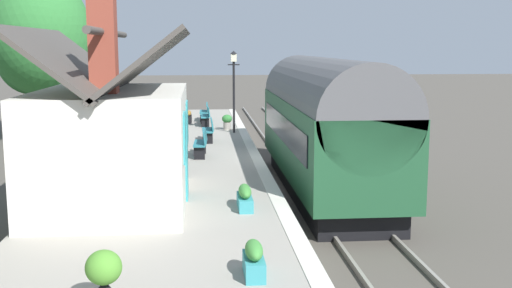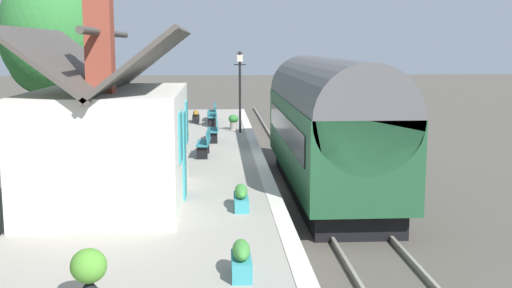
{
  "view_description": "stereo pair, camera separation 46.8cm",
  "coord_description": "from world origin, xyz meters",
  "px_view_note": "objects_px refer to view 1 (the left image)",
  "views": [
    {
      "loc": [
        -20.14,
        3.02,
        4.69
      ],
      "look_at": [
        -3.3,
        1.5,
        1.99
      ],
      "focal_mm": 43.41,
      "sensor_mm": 36.0,
      "label": 1
    },
    {
      "loc": [
        -20.18,
        2.56,
        4.69
      ],
      "look_at": [
        -3.3,
        1.5,
        1.99
      ],
      "focal_mm": 43.41,
      "sensor_mm": 36.0,
      "label": 2
    }
  ],
  "objects_px": {
    "bench_mid_platform": "(202,143)",
    "planter_edge_far": "(254,259)",
    "train": "(325,125)",
    "lamp_post_platform": "(234,75)",
    "planter_edge_near": "(161,113)",
    "bench_platform_end": "(209,129)",
    "planter_by_door": "(179,140)",
    "planter_bench_left": "(104,278)",
    "planter_under_sign": "(227,121)",
    "tree_distant": "(40,34)",
    "bench_near_building": "(206,115)",
    "station_building": "(113,141)",
    "planter_bench_right": "(188,117)",
    "bench_by_lamp": "(205,111)",
    "tree_mid_background": "(30,56)",
    "planter_corner_building": "(245,197)"
  },
  "relations": [
    {
      "from": "bench_near_building",
      "to": "planter_bench_left",
      "type": "relative_size",
      "value": 1.76
    },
    {
      "from": "lamp_post_platform",
      "to": "planter_bench_left",
      "type": "bearing_deg",
      "value": 170.83
    },
    {
      "from": "planter_corner_building",
      "to": "planter_under_sign",
      "type": "bearing_deg",
      "value": -0.78
    },
    {
      "from": "bench_by_lamp",
      "to": "lamp_post_platform",
      "type": "bearing_deg",
      "value": -164.85
    },
    {
      "from": "station_building",
      "to": "tree_distant",
      "type": "height_order",
      "value": "tree_distant"
    },
    {
      "from": "bench_platform_end",
      "to": "planter_bench_right",
      "type": "height_order",
      "value": "bench_platform_end"
    },
    {
      "from": "train",
      "to": "planter_edge_near",
      "type": "xyz_separation_m",
      "value": [
        10.84,
        5.79,
        -0.73
      ]
    },
    {
      "from": "bench_mid_platform",
      "to": "bench_near_building",
      "type": "height_order",
      "value": "same"
    },
    {
      "from": "bench_by_lamp",
      "to": "tree_mid_background",
      "type": "bearing_deg",
      "value": 71.34
    },
    {
      "from": "bench_near_building",
      "to": "planter_corner_building",
      "type": "bearing_deg",
      "value": -177.23
    },
    {
      "from": "bench_mid_platform",
      "to": "train",
      "type": "bearing_deg",
      "value": -110.97
    },
    {
      "from": "bench_near_building",
      "to": "tree_distant",
      "type": "bearing_deg",
      "value": 77.02
    },
    {
      "from": "bench_mid_platform",
      "to": "bench_near_building",
      "type": "distance_m",
      "value": 8.17
    },
    {
      "from": "station_building",
      "to": "lamp_post_platform",
      "type": "xyz_separation_m",
      "value": [
        11.68,
        -3.48,
        0.97
      ]
    },
    {
      "from": "bench_by_lamp",
      "to": "planter_corner_building",
      "type": "relative_size",
      "value": 1.36
    },
    {
      "from": "planter_by_door",
      "to": "lamp_post_platform",
      "type": "height_order",
      "value": "lamp_post_platform"
    },
    {
      "from": "station_building",
      "to": "planter_by_door",
      "type": "bearing_deg",
      "value": -9.65
    },
    {
      "from": "bench_mid_platform",
      "to": "planter_bench_left",
      "type": "height_order",
      "value": "bench_mid_platform"
    },
    {
      "from": "planter_edge_near",
      "to": "bench_platform_end",
      "type": "bearing_deg",
      "value": -160.06
    },
    {
      "from": "train",
      "to": "tree_distant",
      "type": "xyz_separation_m",
      "value": [
        11.45,
        11.44,
        3.0
      ]
    },
    {
      "from": "bench_by_lamp",
      "to": "bench_near_building",
      "type": "bearing_deg",
      "value": -179.16
    },
    {
      "from": "train",
      "to": "lamp_post_platform",
      "type": "bearing_deg",
      "value": 19.15
    },
    {
      "from": "bench_mid_platform",
      "to": "planter_by_door",
      "type": "distance_m",
      "value": 1.68
    },
    {
      "from": "bench_near_building",
      "to": "planter_by_door",
      "type": "height_order",
      "value": "bench_near_building"
    },
    {
      "from": "planter_by_door",
      "to": "planter_bench_left",
      "type": "distance_m",
      "value": 13.42
    },
    {
      "from": "planter_bench_right",
      "to": "planter_under_sign",
      "type": "height_order",
      "value": "planter_under_sign"
    },
    {
      "from": "planter_bench_right",
      "to": "planter_corner_building",
      "type": "xyz_separation_m",
      "value": [
        -16.3,
        -1.58,
        -0.02
      ]
    },
    {
      "from": "bench_platform_end",
      "to": "planter_under_sign",
      "type": "height_order",
      "value": "bench_platform_end"
    },
    {
      "from": "planter_bench_right",
      "to": "bench_near_building",
      "type": "bearing_deg",
      "value": -146.92
    },
    {
      "from": "bench_by_lamp",
      "to": "tree_mid_background",
      "type": "relative_size",
      "value": 0.23
    },
    {
      "from": "train",
      "to": "lamp_post_platform",
      "type": "height_order",
      "value": "lamp_post_platform"
    },
    {
      "from": "lamp_post_platform",
      "to": "tree_distant",
      "type": "relative_size",
      "value": 0.43
    },
    {
      "from": "bench_near_building",
      "to": "planter_corner_building",
      "type": "height_order",
      "value": "bench_near_building"
    },
    {
      "from": "bench_platform_end",
      "to": "bench_near_building",
      "type": "height_order",
      "value": "same"
    },
    {
      "from": "planter_edge_near",
      "to": "planter_under_sign",
      "type": "bearing_deg",
      "value": -130.84
    },
    {
      "from": "bench_near_building",
      "to": "lamp_post_platform",
      "type": "distance_m",
      "value": 3.38
    },
    {
      "from": "planter_edge_near",
      "to": "planter_bench_left",
      "type": "bearing_deg",
      "value": -178.78
    },
    {
      "from": "bench_near_building",
      "to": "planter_bench_right",
      "type": "distance_m",
      "value": 1.57
    },
    {
      "from": "bench_platform_end",
      "to": "station_building",
      "type": "bearing_deg",
      "value": 165.61
    },
    {
      "from": "planter_under_sign",
      "to": "tree_distant",
      "type": "distance_m",
      "value": 10.05
    },
    {
      "from": "bench_near_building",
      "to": "planter_edge_near",
      "type": "xyz_separation_m",
      "value": [
        1.18,
        2.13,
        0.02
      ]
    },
    {
      "from": "planter_bench_right",
      "to": "planter_by_door",
      "type": "relative_size",
      "value": 1.49
    },
    {
      "from": "planter_by_door",
      "to": "planter_bench_left",
      "type": "relative_size",
      "value": 0.89
    },
    {
      "from": "station_building",
      "to": "planter_by_door",
      "type": "relative_size",
      "value": 8.06
    },
    {
      "from": "station_building",
      "to": "tree_mid_background",
      "type": "xyz_separation_m",
      "value": [
        19.17,
        6.83,
        1.66
      ]
    },
    {
      "from": "bench_by_lamp",
      "to": "tree_distant",
      "type": "height_order",
      "value": "tree_distant"
    },
    {
      "from": "station_building",
      "to": "planter_corner_building",
      "type": "relative_size",
      "value": 5.58
    },
    {
      "from": "bench_mid_platform",
      "to": "planter_edge_far",
      "type": "distance_m",
      "value": 11.08
    },
    {
      "from": "station_building",
      "to": "tree_mid_background",
      "type": "bearing_deg",
      "value": 19.61
    },
    {
      "from": "bench_near_building",
      "to": "planter_by_door",
      "type": "bearing_deg",
      "value": 171.13
    }
  ]
}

